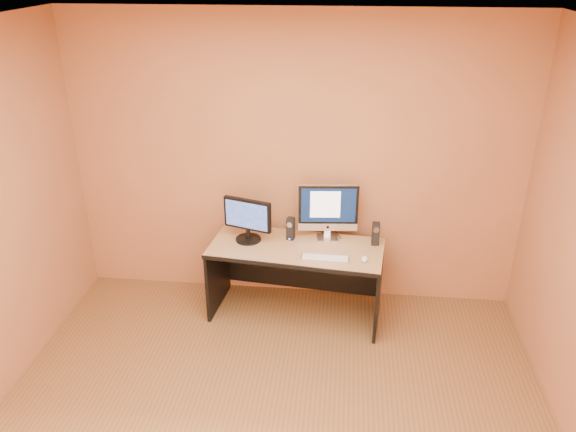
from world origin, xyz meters
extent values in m
plane|color=white|center=(0.00, 0.00, 2.60)|extent=(4.00, 4.00, 0.00)
cube|color=silver|center=(0.31, 1.41, 0.69)|extent=(0.40, 0.12, 0.02)
ellipsoid|color=white|center=(0.63, 1.42, 0.70)|extent=(0.06, 0.10, 0.03)
cylinder|color=black|center=(0.39, 1.88, 0.69)|extent=(0.08, 0.19, 0.01)
cylinder|color=black|center=(0.26, 1.88, 0.69)|extent=(0.08, 0.15, 0.01)
camera|label=1|loc=(0.43, -2.63, 2.98)|focal=35.00mm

